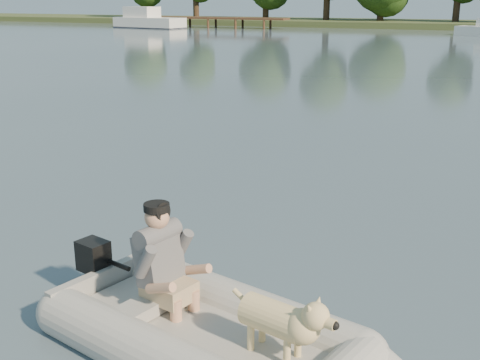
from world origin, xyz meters
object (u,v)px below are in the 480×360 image
at_px(dock, 203,22).
at_px(dinghy, 212,295).
at_px(man, 160,255).
at_px(dog, 274,323).
at_px(cabin_cruiser, 149,17).

bearing_deg(dock, dinghy, -62.92).
distance_m(dock, man, 58.21).
height_order(dog, cabin_cruiser, cabin_cruiser).
xyz_separation_m(dock, dinghy, (26.72, -52.25, 0.05)).
relative_size(dinghy, cabin_cruiser, 0.58).
bearing_deg(dinghy, dock, 131.47).
distance_m(man, cabin_cruiser, 57.53).
bearing_deg(dog, man, -180.00).
relative_size(dog, cabin_cruiser, 0.11).
bearing_deg(dinghy, cabin_cruiser, 136.79).
distance_m(dinghy, man, 0.70).
distance_m(dock, dog, 59.07).
distance_m(dock, cabin_cruiser, 5.48).
bearing_deg(man, cabin_cruiser, 136.37).
xyz_separation_m(dinghy, cabin_cruiser, (-31.11, 49.01, 0.47)).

